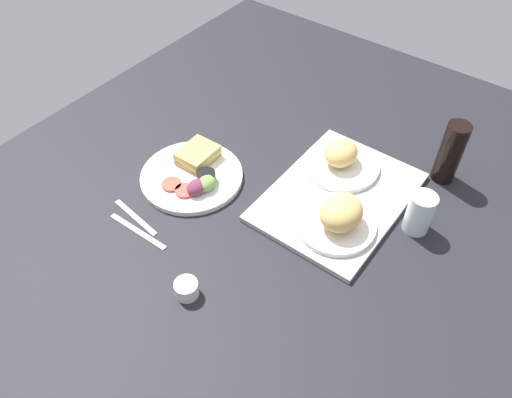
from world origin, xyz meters
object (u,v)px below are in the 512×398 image
serving_tray (338,197)px  plate_with_salad (194,174)px  bread_plate_near (341,159)px  knife (138,231)px  soda_bottle (450,153)px  fork (135,217)px  espresso_cup (187,289)px  drinking_glass (420,213)px  bread_plate_far (339,217)px

serving_tray → plate_with_salad: size_ratio=1.55×
bread_plate_near → knife: bread_plate_near is taller
soda_bottle → knife: soda_bottle is taller
soda_bottle → fork: (63.37, -58.49, -9.08)cm
bread_plate_near → espresso_cup: 57.81cm
drinking_glass → soda_bottle: bearing=-174.9°
knife → espresso_cup: bearing=-16.0°
espresso_cup → knife: (-6.11, -22.82, -1.75)cm
bread_plate_far → plate_with_salad: bearing=-79.8°
plate_with_salad → soda_bottle: 70.90cm
bread_plate_far → fork: bearing=-57.7°
serving_tray → bread_plate_far: size_ratio=2.17×
serving_tray → espresso_cup: (47.32, -12.32, 1.20)cm
bread_plate_near → plate_with_salad: (27.57, -31.39, -2.73)cm
knife → plate_with_salad: bearing=92.9°
plate_with_salad → drinking_glass: 61.73cm
soda_bottle → plate_with_salad: bearing=-52.7°
serving_tray → fork: bearing=-45.7°
drinking_glass → soda_bottle: size_ratio=0.62×
bread_plate_far → drinking_glass: 20.37cm
espresso_cup → fork: (-9.11, -26.82, -1.75)cm
soda_bottle → bread_plate_near: bearing=-58.5°
soda_bottle → fork: bearing=-42.7°
serving_tray → soda_bottle: 32.86cm
serving_tray → bread_plate_far: (9.91, 5.60, 4.55)cm
serving_tray → plate_with_salad: 40.72cm
serving_tray → fork: serving_tray is taller
serving_tray → bread_plate_far: 12.26cm
bread_plate_far → espresso_cup: (37.42, -17.92, -3.35)cm
bread_plate_far → knife: bread_plate_far is taller
fork → knife: (3.00, 4.00, 0.00)cm
plate_with_salad → espresso_cup: plate_with_salad is taller
plate_with_salad → soda_bottle: bearing=127.3°
espresso_cup → soda_bottle: bearing=156.4°
serving_tray → bread_plate_near: bread_plate_near is taller
serving_tray → drinking_glass: 22.10cm
drinking_glass → soda_bottle: soda_bottle is taller
drinking_glass → bread_plate_far: bearing=-50.5°
bread_plate_near → soda_bottle: size_ratio=1.16×
bread_plate_near → drinking_glass: 27.58cm
serving_tray → knife: serving_tray is taller
soda_bottle → drinking_glass: bearing=5.1°
bread_plate_far → soda_bottle: (-35.06, 13.74, 3.97)cm
fork → knife: same height
drinking_glass → knife: bearing=-51.9°
serving_tray → bread_plate_near: bearing=-152.0°
bread_plate_near → soda_bottle: (-15.14, 24.68, 4.90)cm
drinking_glass → espresso_cup: 60.69cm
serving_tray → fork: 54.70cm
drinking_glass → fork: drinking_glass is taller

